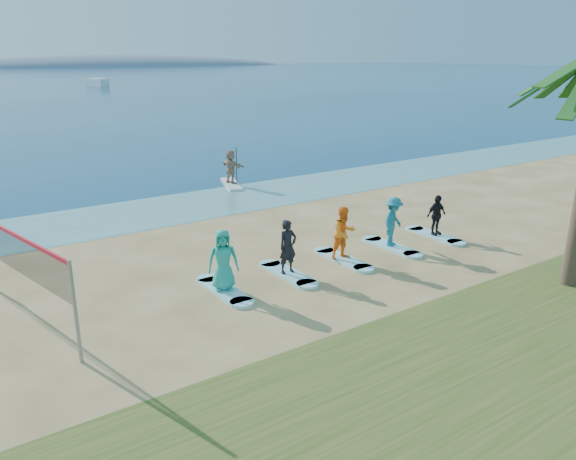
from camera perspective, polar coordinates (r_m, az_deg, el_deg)
ground at (r=17.63m, az=3.39°, el=-5.10°), size 600.00×600.00×0.00m
shallow_water at (r=26.24m, az=-10.86°, el=2.28°), size 600.00×600.00×0.00m
island_ridge at (r=330.01m, az=-16.77°, el=15.67°), size 220.00×56.00×18.00m
paddleboard at (r=30.35m, az=-5.78°, el=4.68°), size 1.65×3.06×0.12m
paddleboarder at (r=30.16m, az=-5.83°, el=6.43°), size 0.83×1.72×1.78m
boat_offshore_b at (r=128.96m, az=-18.77°, el=13.65°), size 3.27×6.51×1.62m
surfboard_0 at (r=16.86m, az=-6.50°, el=-6.11°), size 0.70×2.20×0.09m
student_0 at (r=16.50m, az=-6.61°, el=-3.04°), size 1.05×0.88×1.84m
surfboard_1 at (r=17.96m, az=-0.02°, el=-4.46°), size 0.70×2.20×0.09m
student_1 at (r=17.64m, az=-0.02°, el=-1.71°), size 0.64×0.43×1.74m
surfboard_2 at (r=19.28m, az=5.63°, el=-2.98°), size 0.70×2.20×0.09m
student_2 at (r=18.96m, az=5.71°, el=-0.29°), size 0.91×0.72×1.81m
surfboard_3 at (r=20.76m, az=10.49°, el=-1.68°), size 0.70×2.20×0.09m
student_3 at (r=20.48m, az=10.64°, el=0.82°), size 1.33×1.07×1.80m
surfboard_4 at (r=22.39m, az=14.68°, el=-0.54°), size 0.70×2.20×0.09m
student_4 at (r=22.15m, az=14.84°, el=1.48°), size 0.93×0.43×1.56m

